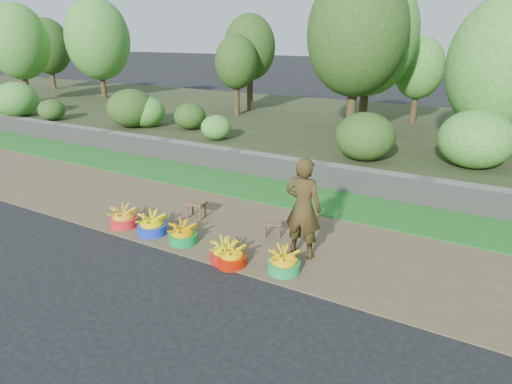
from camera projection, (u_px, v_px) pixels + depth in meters
The scene contains 15 objects.
ground_plane at pixel (217, 267), 6.33m from camera, with size 120.00×120.00×0.00m, color black.
dirt_shoulder at pixel (258, 234), 7.35m from camera, with size 80.00×2.50×0.02m, color brown.
grass_verge at pixel (304, 197), 8.98m from camera, with size 80.00×1.50×0.04m, color #206821.
retaining_wall at pixel (320, 175), 9.58m from camera, with size 80.00×0.35×0.55m, color slate.
earth_bank at pixel (377, 134), 13.59m from camera, with size 80.00×10.00×0.50m, color #2E381D.
vegetation at pixel (361, 57), 12.19m from camera, with size 35.57×8.39×4.42m.
basin_a at pixel (124, 218), 7.60m from camera, with size 0.49×0.49×0.36m.
basin_b at pixel (152, 225), 7.30m from camera, with size 0.50×0.50×0.37m.
basin_c at pixel (183, 234), 6.99m from camera, with size 0.47×0.47×0.35m.
basin_d at pixel (224, 252), 6.44m from camera, with size 0.44×0.44×0.33m.
basin_e at pixel (232, 256), 6.33m from camera, with size 0.45×0.45×0.33m.
basin_f at pixel (284, 263), 6.13m from camera, with size 0.47×0.47×0.35m.
stool_left at pixel (196, 205), 7.90m from camera, with size 0.38×0.31×0.31m.
stool_right at pixel (272, 224), 7.16m from camera, with size 0.38×0.34×0.27m.
vendor_woman at pixel (303, 208), 6.36m from camera, with size 0.57×0.38×1.57m, color black.
Camera 1 is at (3.25, -4.54, 3.24)m, focal length 30.00 mm.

